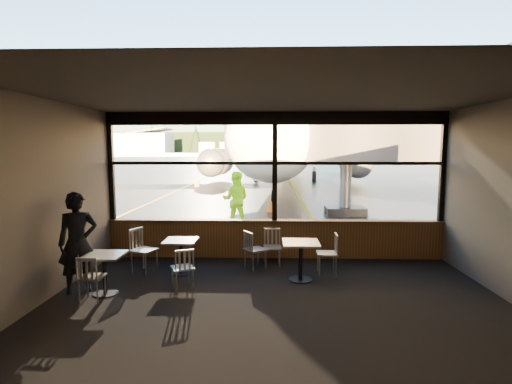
{
  "coord_description": "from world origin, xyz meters",
  "views": [
    {
      "loc": [
        -0.13,
        -9.51,
        2.63
      ],
      "look_at": [
        -0.48,
        1.0,
        1.5
      ],
      "focal_mm": 28.0,
      "sensor_mm": 36.0,
      "label": 1
    }
  ],
  "objects_px": {
    "cafe_table_near": "(301,261)",
    "chair_mid_w": "(144,251)",
    "jet_bridge": "(370,153)",
    "cone_nose": "(271,206)",
    "chair_near_n": "(272,248)",
    "chair_near_e": "(327,254)",
    "cone_wing": "(197,182)",
    "ground_crew": "(236,200)",
    "chair_left_s": "(92,278)",
    "chair_mid_s": "(183,268)",
    "cafe_table_mid": "(181,257)",
    "airliner": "(285,109)",
    "passenger": "(78,243)",
    "chair_near_w": "(256,250)",
    "cafe_table_left": "(105,274)"
  },
  "relations": [
    {
      "from": "chair_mid_s",
      "to": "chair_left_s",
      "type": "distance_m",
      "value": 1.58
    },
    {
      "from": "cafe_table_mid",
      "to": "ground_crew",
      "type": "bearing_deg",
      "value": 81.8
    },
    {
      "from": "chair_mid_w",
      "to": "cone_nose",
      "type": "distance_m",
      "value": 8.88
    },
    {
      "from": "cafe_table_mid",
      "to": "cone_nose",
      "type": "xyz_separation_m",
      "value": [
        1.94,
        8.5,
        -0.12
      ]
    },
    {
      "from": "chair_left_s",
      "to": "jet_bridge",
      "type": "bearing_deg",
      "value": 51.64
    },
    {
      "from": "cafe_table_left",
      "to": "chair_near_e",
      "type": "xyz_separation_m",
      "value": [
        4.19,
        1.33,
        0.06
      ]
    },
    {
      "from": "ground_crew",
      "to": "jet_bridge",
      "type": "bearing_deg",
      "value": -156.49
    },
    {
      "from": "cone_wing",
      "to": "airliner",
      "type": "bearing_deg",
      "value": 30.85
    },
    {
      "from": "chair_mid_s",
      "to": "cone_nose",
      "type": "relative_size",
      "value": 1.6
    },
    {
      "from": "chair_near_e",
      "to": "cone_nose",
      "type": "relative_size",
      "value": 1.74
    },
    {
      "from": "cafe_table_near",
      "to": "ground_crew",
      "type": "relative_size",
      "value": 0.42
    },
    {
      "from": "chair_mid_s",
      "to": "ground_crew",
      "type": "bearing_deg",
      "value": 59.27
    },
    {
      "from": "jet_bridge",
      "to": "chair_near_e",
      "type": "height_order",
      "value": "jet_bridge"
    },
    {
      "from": "cone_wing",
      "to": "chair_left_s",
      "type": "bearing_deg",
      "value": -84.5
    },
    {
      "from": "chair_near_n",
      "to": "passenger",
      "type": "relative_size",
      "value": 0.45
    },
    {
      "from": "chair_near_w",
      "to": "ground_crew",
      "type": "bearing_deg",
      "value": 156.45
    },
    {
      "from": "jet_bridge",
      "to": "cone_nose",
      "type": "bearing_deg",
      "value": 155.65
    },
    {
      "from": "cafe_table_near",
      "to": "chair_mid_s",
      "type": "relative_size",
      "value": 0.98
    },
    {
      "from": "chair_near_w",
      "to": "chair_near_n",
      "type": "distance_m",
      "value": 0.47
    },
    {
      "from": "airliner",
      "to": "jet_bridge",
      "type": "distance_m",
      "value": 17.39
    },
    {
      "from": "chair_left_s",
      "to": "chair_mid_s",
      "type": "bearing_deg",
      "value": 24.15
    },
    {
      "from": "airliner",
      "to": "chair_left_s",
      "type": "relative_size",
      "value": 45.8
    },
    {
      "from": "airliner",
      "to": "cone_wing",
      "type": "distance_m",
      "value": 9.2
    },
    {
      "from": "cafe_table_near",
      "to": "chair_near_n",
      "type": "xyz_separation_m",
      "value": [
        -0.56,
        1.01,
        0.02
      ]
    },
    {
      "from": "chair_near_n",
      "to": "chair_mid_w",
      "type": "bearing_deg",
      "value": 11.55
    },
    {
      "from": "chair_mid_w",
      "to": "cone_nose",
      "type": "height_order",
      "value": "chair_mid_w"
    },
    {
      "from": "jet_bridge",
      "to": "chair_mid_w",
      "type": "relative_size",
      "value": 11.9
    },
    {
      "from": "cafe_table_mid",
      "to": "chair_mid_w",
      "type": "xyz_separation_m",
      "value": [
        -0.8,
        0.06,
        0.11
      ]
    },
    {
      "from": "chair_left_s",
      "to": "chair_mid_w",
      "type": "bearing_deg",
      "value": 76.05
    },
    {
      "from": "passenger",
      "to": "chair_near_w",
      "type": "bearing_deg",
      "value": -3.17
    },
    {
      "from": "chair_near_e",
      "to": "chair_near_w",
      "type": "relative_size",
      "value": 1.01
    },
    {
      "from": "cafe_table_mid",
      "to": "chair_near_w",
      "type": "distance_m",
      "value": 1.61
    },
    {
      "from": "chair_mid_s",
      "to": "ground_crew",
      "type": "height_order",
      "value": "ground_crew"
    },
    {
      "from": "chair_left_s",
      "to": "chair_near_e",
      "type": "bearing_deg",
      "value": 21.38
    },
    {
      "from": "cafe_table_near",
      "to": "ground_crew",
      "type": "distance_m",
      "value": 5.74
    },
    {
      "from": "cafe_table_mid",
      "to": "cafe_table_left",
      "type": "distance_m",
      "value": 1.67
    },
    {
      "from": "chair_near_e",
      "to": "chair_near_n",
      "type": "xyz_separation_m",
      "value": [
        -1.14,
        0.58,
        -0.02
      ]
    },
    {
      "from": "jet_bridge",
      "to": "chair_near_n",
      "type": "xyz_separation_m",
      "value": [
        -3.66,
        -6.19,
        -2.07
      ]
    },
    {
      "from": "airliner",
      "to": "chair_near_e",
      "type": "height_order",
      "value": "airliner"
    },
    {
      "from": "jet_bridge",
      "to": "cone_nose",
      "type": "height_order",
      "value": "jet_bridge"
    },
    {
      "from": "chair_near_w",
      "to": "chair_mid_w",
      "type": "height_order",
      "value": "chair_mid_w"
    },
    {
      "from": "chair_mid_s",
      "to": "ground_crew",
      "type": "distance_m",
      "value": 6.05
    },
    {
      "from": "airliner",
      "to": "chair_near_n",
      "type": "bearing_deg",
      "value": -88.37
    },
    {
      "from": "cone_nose",
      "to": "chair_near_n",
      "type": "bearing_deg",
      "value": -90.04
    },
    {
      "from": "cafe_table_near",
      "to": "chair_mid_w",
      "type": "distance_m",
      "value": 3.32
    },
    {
      "from": "chair_mid_s",
      "to": "chair_mid_w",
      "type": "xyz_separation_m",
      "value": [
        -1.03,
        0.97,
        0.08
      ]
    },
    {
      "from": "chair_mid_w",
      "to": "cone_wing",
      "type": "xyz_separation_m",
      "value": [
        -2.49,
        19.89,
        -0.19
      ]
    },
    {
      "from": "chair_near_n",
      "to": "ground_crew",
      "type": "relative_size",
      "value": 0.44
    },
    {
      "from": "cafe_table_mid",
      "to": "ground_crew",
      "type": "distance_m",
      "value": 5.18
    },
    {
      "from": "chair_near_e",
      "to": "passenger",
      "type": "bearing_deg",
      "value": 105.93
    }
  ]
}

